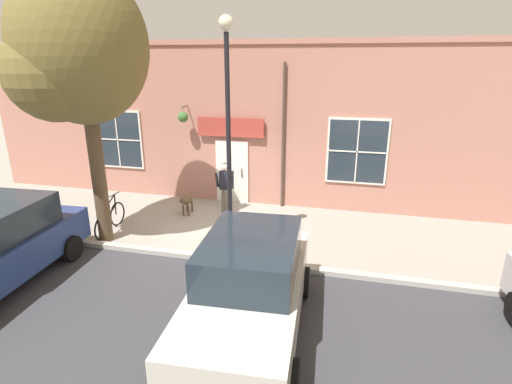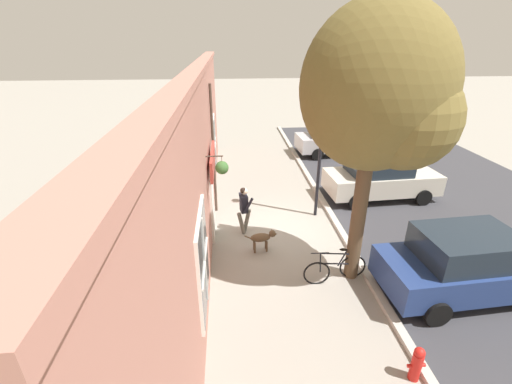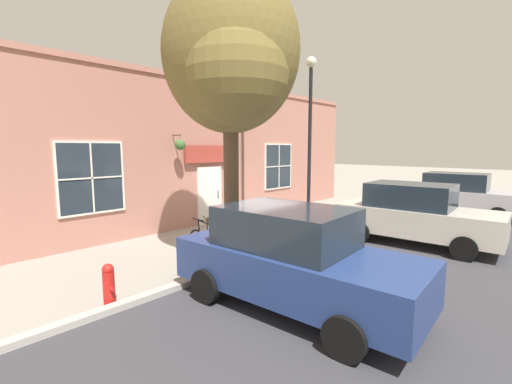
{
  "view_description": "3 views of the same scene",
  "coord_description": "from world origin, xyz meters",
  "views": [
    {
      "loc": [
        10.12,
        3.87,
        4.6
      ],
      "look_at": [
        -0.9,
        1.16,
        0.83
      ],
      "focal_mm": 28.0,
      "sensor_mm": 36.0,
      "label": 1
    },
    {
      "loc": [
        -1.6,
        -9.64,
        5.91
      ],
      "look_at": [
        -0.7,
        1.12,
        0.98
      ],
      "focal_mm": 24.0,
      "sensor_mm": 36.0,
      "label": 2
    },
    {
      "loc": [
        7.53,
        -7.92,
        2.77
      ],
      "look_at": [
        -1.29,
        1.59,
        1.09
      ],
      "focal_mm": 24.0,
      "sensor_mm": 36.0,
      "label": 3
    }
  ],
  "objects": [
    {
      "name": "leaning_bicycle",
      "position": [
        1.07,
        -2.55,
        0.38
      ],
      "size": [
        1.73,
        0.25,
        1.01
      ],
      "color": "black",
      "rests_on": "ground_plane"
    },
    {
      "name": "pedestrian_walking",
      "position": [
        -1.17,
        0.1,
        0.95
      ],
      "size": [
        0.55,
        0.55,
        1.61
      ],
      "color": "#6B665B",
      "rests_on": "ground_plane"
    },
    {
      "name": "parked_car_nearest_curb",
      "position": [
        4.1,
        -3.28,
        0.88
      ],
      "size": [
        4.4,
        2.13,
        1.75
      ],
      "color": "navy",
      "rests_on": "ground_plane"
    },
    {
      "name": "fire_hydrant",
      "position": [
        1.74,
        -5.48,
        0.4
      ],
      "size": [
        0.34,
        0.2,
        0.77
      ],
      "color": "red",
      "rests_on": "ground_plane"
    },
    {
      "name": "street_tree_by_curb",
      "position": [
        1.72,
        -2.45,
        4.75
      ],
      "size": [
        3.34,
        2.96,
        6.73
      ],
      "color": "brown",
      "rests_on": "ground_plane"
    },
    {
      "name": "ground_plane",
      "position": [
        0.0,
        0.0,
        0.0
      ],
      "size": [
        90.0,
        90.0,
        0.0
      ],
      "primitive_type": "plane",
      "color": "gray"
    },
    {
      "name": "storefront_facade",
      "position": [
        -2.34,
        -0.0,
        2.6
      ],
      "size": [
        0.95,
        18.0,
        5.2
      ],
      "color": "#B27566",
      "rests_on": "ground_plane"
    },
    {
      "name": "parked_car_far_end",
      "position": [
        4.22,
        7.93,
        0.88
      ],
      "size": [
        4.4,
        2.13,
        1.75
      ],
      "color": "#B7B7BC",
      "rests_on": "ground_plane"
    },
    {
      "name": "dog_on_leash",
      "position": [
        -0.68,
        -1.01,
        0.46
      ],
      "size": [
        1.01,
        0.33,
        0.69
      ],
      "color": "brown",
      "rests_on": "ground_plane"
    },
    {
      "name": "street_lamp",
      "position": [
        1.46,
        1.09,
        3.53
      ],
      "size": [
        0.32,
        0.32,
        5.51
      ],
      "color": "black",
      "rests_on": "ground_plane"
    },
    {
      "name": "parked_car_mid_block",
      "position": [
        4.3,
        2.32,
        0.88
      ],
      "size": [
        4.4,
        2.13,
        1.75
      ],
      "color": "beige",
      "rests_on": "ground_plane"
    },
    {
      "name": "curb_and_road",
      "position": [
        5.85,
        0.0,
        0.02
      ],
      "size": [
        10.1,
        28.0,
        0.12
      ],
      "color": "#B2ADA3",
      "rests_on": "ground_plane"
    }
  ]
}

